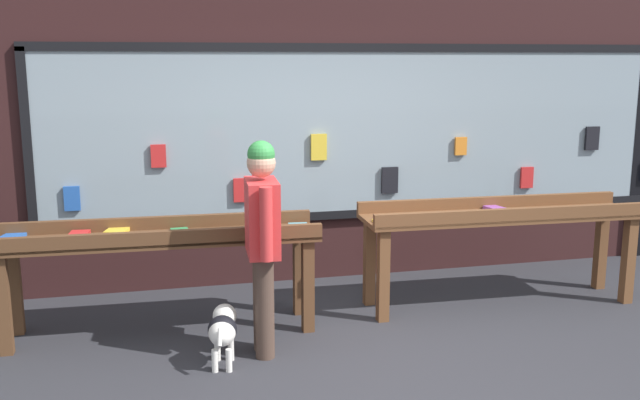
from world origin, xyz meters
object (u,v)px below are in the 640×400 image
(display_table_right, at_px, (501,223))
(person_browsing, at_px, (262,234))
(display_table_left, at_px, (160,246))
(small_dog, at_px, (223,329))

(display_table_right, distance_m, person_browsing, 2.28)
(display_table_left, height_order, person_browsing, person_browsing)
(display_table_right, distance_m, small_dog, 2.65)
(person_browsing, height_order, small_dog, person_browsing)
(display_table_left, height_order, small_dog, display_table_left)
(display_table_right, bearing_deg, person_browsing, -164.92)
(display_table_right, xyz_separation_m, person_browsing, (-2.20, -0.59, 0.18))
(display_table_right, height_order, small_dog, display_table_right)
(display_table_right, height_order, person_browsing, person_browsing)
(person_browsing, bearing_deg, display_table_right, -71.48)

